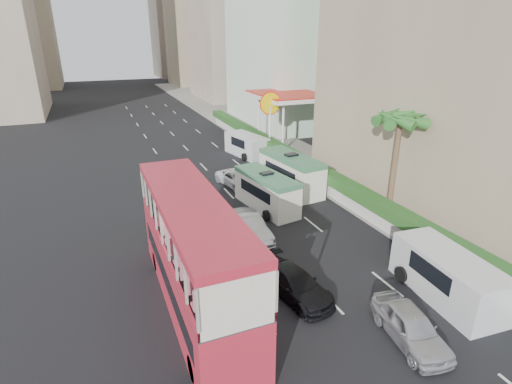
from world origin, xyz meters
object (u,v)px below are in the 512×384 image
minibus_near (266,191)px  panel_van_far (247,145)px  minibus_far (291,173)px  car_black (294,295)px  palm_tree (394,168)px  van_asset (237,186)px  car_silver_lane_b (408,340)px  car_silver_lane_a (248,237)px  panel_van_near (447,276)px  double_decker_bus (194,254)px  shell_station (288,120)px

minibus_near → panel_van_far: minibus_near is taller
minibus_far → car_black: bearing=-123.2°
palm_tree → van_asset: bearing=127.2°
car_silver_lane_b → van_asset: car_silver_lane_b is taller
car_silver_lane_a → car_black: size_ratio=1.01×
minibus_far → palm_tree: (3.54, -6.97, 2.03)m
panel_van_far → palm_tree: bearing=-90.8°
palm_tree → minibus_near: bearing=146.2°
panel_van_near → minibus_near: bearing=110.2°
double_decker_bus → car_silver_lane_a: (4.39, 4.95, -2.53)m
car_silver_lane_a → minibus_near: (2.73, 3.52, 1.22)m
car_silver_lane_b → palm_tree: size_ratio=0.61×
car_silver_lane_b → van_asset: (-0.30, 18.64, 0.00)m
panel_van_far → palm_tree: size_ratio=0.79×
car_black → panel_van_far: 22.92m
van_asset → panel_van_far: (3.79, 7.68, 1.02)m
palm_tree → car_silver_lane_a: bearing=174.3°
car_silver_lane_b → minibus_far: bearing=87.5°
double_decker_bus → minibus_far: 15.07m
panel_van_far → car_black: bearing=-117.5°
double_decker_bus → car_black: bearing=-13.9°
shell_station → car_silver_lane_b: bearing=-107.5°
car_silver_lane_a → van_asset: size_ratio=1.02×
double_decker_bus → car_silver_lane_a: 7.08m
van_asset → minibus_near: minibus_near is taller
minibus_near → shell_station: size_ratio=0.69×
shell_station → minibus_far: bearing=-115.5°
car_silver_lane_b → panel_van_near: panel_van_near is taller
minibus_far → panel_van_far: 10.00m
minibus_far → panel_van_near: 14.73m
panel_van_far → double_decker_bus: bearing=-128.4°
panel_van_near → car_black: bearing=161.3°
car_silver_lane_b → minibus_far: minibus_far is taller
car_silver_lane_a → minibus_near: bearing=50.5°
car_black → minibus_near: (2.83, 9.53, 1.22)m
double_decker_bus → minibus_near: double_decker_bus is taller
car_silver_lane_a → palm_tree: 10.04m
car_silver_lane_a → palm_tree: palm_tree is taller
car_silver_lane_a → car_black: (-0.09, -6.01, 0.00)m
minibus_near → panel_van_near: bearing=-83.6°
double_decker_bus → car_black: size_ratio=2.56×
panel_van_far → palm_tree: palm_tree is taller
car_silver_lane_b → car_black: car_silver_lane_b is taller
shell_station → double_decker_bus: bearing=-124.8°
car_silver_lane_a → panel_van_far: 17.19m
car_black → minibus_near: 10.01m
double_decker_bus → car_black: double_decker_bus is taller
car_silver_lane_a → panel_van_near: (6.15, -8.70, 1.06)m
car_silver_lane_b → shell_station: (8.94, 28.35, 2.75)m
minibus_near → panel_van_far: (3.43, 12.50, -0.21)m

